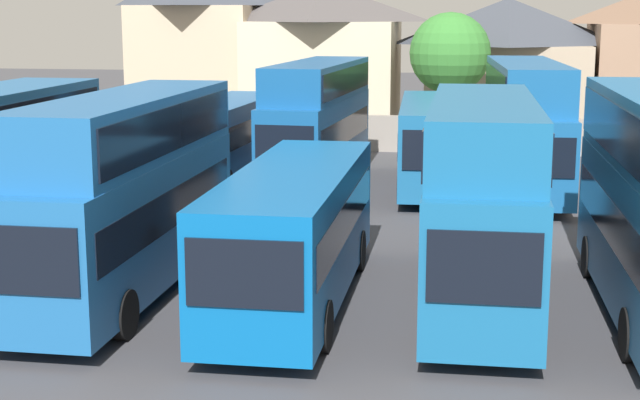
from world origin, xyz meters
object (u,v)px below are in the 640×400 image
at_px(bus_8, 434,139).
at_px(bus_3, 294,228).
at_px(bus_4, 481,191).
at_px(bus_9, 526,120).
at_px(tree_left_of_lot, 450,53).
at_px(house_terrace_centre, 323,56).
at_px(bus_7, 317,117).
at_px(bus_2, 128,183).
at_px(house_terrace_right, 507,65).
at_px(house_terrace_left, 200,40).
at_px(bus_6, 223,136).

bearing_deg(bus_8, bus_3, -12.31).
height_order(bus_4, bus_9, bus_9).
distance_m(bus_4, tree_left_of_lot, 27.78).
xyz_separation_m(bus_8, bus_9, (3.51, -0.39, 0.87)).
xyz_separation_m(bus_8, house_terrace_centre, (-7.38, 18.20, 2.38)).
xyz_separation_m(bus_3, bus_8, (2.56, 15.98, 0.09)).
bearing_deg(bus_7, bus_2, -4.53).
bearing_deg(bus_7, bus_8, 95.17).
height_order(bus_7, house_terrace_right, house_terrace_right).
height_order(bus_4, bus_8, bus_4).
relative_size(bus_9, house_terrace_centre, 1.23).
bearing_deg(tree_left_of_lot, house_terrace_left, 156.29).
relative_size(bus_8, bus_9, 0.96).
xyz_separation_m(bus_8, house_terrace_left, (-15.11, 19.11, 3.21)).
bearing_deg(bus_6, bus_9, 90.02).
bearing_deg(bus_3, bus_8, 170.38).
bearing_deg(house_terrace_centre, tree_left_of_lot, -37.50).
bearing_deg(bus_3, bus_2, -94.48).
distance_m(bus_4, bus_7, 16.45).
bearing_deg(house_terrace_centre, bus_9, -59.63).
height_order(bus_2, bus_3, bus_2).
height_order(bus_2, bus_7, bus_7).
distance_m(bus_6, tree_left_of_lot, 15.44).
xyz_separation_m(bus_2, bus_8, (6.82, 15.69, -0.82)).
height_order(bus_4, bus_6, bus_4).
distance_m(bus_2, tree_left_of_lot, 29.01).
relative_size(bus_2, bus_9, 0.98).
xyz_separation_m(bus_7, tree_left_of_lot, (4.83, 12.54, 2.00)).
xyz_separation_m(bus_9, house_terrace_left, (-18.62, 19.50, 2.34)).
relative_size(bus_9, tree_left_of_lot, 1.60).
distance_m(bus_2, house_terrace_left, 35.85).
relative_size(bus_2, bus_7, 1.05).
bearing_deg(bus_9, bus_8, -99.66).
relative_size(bus_6, bus_8, 1.04).
bearing_deg(house_terrace_centre, house_terrace_left, 173.26).
relative_size(bus_8, house_terrace_left, 1.05).
distance_m(bus_2, bus_8, 17.12).
height_order(bus_6, bus_8, bus_8).
distance_m(house_terrace_left, house_terrace_centre, 7.83).
height_order(bus_3, house_terrace_right, house_terrace_right).
bearing_deg(house_terrace_centre, bus_4, -74.63).
xyz_separation_m(bus_6, house_terrace_centre, (1.26, 18.13, 2.46)).
height_order(house_terrace_left, house_terrace_centre, house_terrace_left).
bearing_deg(house_terrace_right, bus_3, -99.56).
distance_m(bus_2, bus_9, 18.46).
bearing_deg(house_terrace_centre, house_terrace_right, 1.33).
distance_m(bus_9, house_terrace_left, 27.07).
distance_m(bus_2, bus_6, 15.88).
bearing_deg(house_terrace_centre, bus_8, -67.92).
relative_size(bus_6, house_terrace_left, 1.09).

